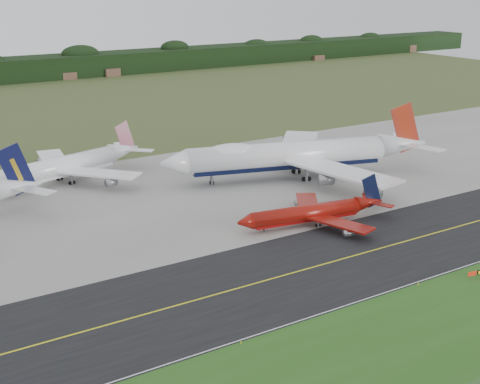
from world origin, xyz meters
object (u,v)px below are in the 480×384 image
jet_ba_747 (296,155)px  taxiway_sign (477,273)px  jet_red_737 (314,212)px  jet_star_tail (64,166)px

jet_ba_747 → taxiway_sign: bearing=-98.6°
jet_ba_747 → jet_red_737: size_ratio=2.07×
jet_ba_747 → jet_red_737: 36.82m
jet_red_737 → jet_star_tail: 72.08m
jet_ba_747 → taxiway_sign: size_ratio=18.14×
jet_ba_747 → taxiway_sign: 71.40m
jet_ba_747 → jet_star_tail: jet_ba_747 is taller
jet_red_737 → jet_star_tail: bearing=121.2°
jet_red_737 → jet_ba_747: bearing=59.5°
taxiway_sign → jet_ba_747: bearing=81.4°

